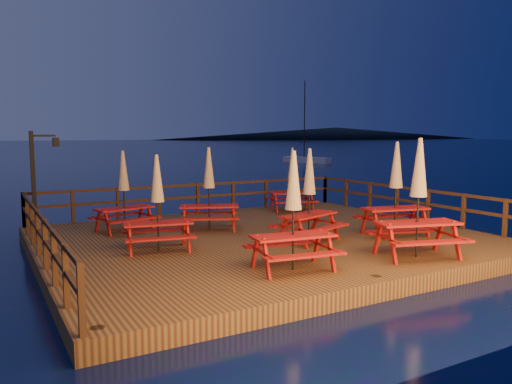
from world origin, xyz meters
TOP-DOWN VIEW (x-y plane):
  - ground at (0.00, 0.00)m, footprint 500.00×500.00m
  - deck at (0.00, 0.00)m, footprint 12.00×10.00m
  - deck_piles at (0.00, 0.00)m, footprint 11.44×9.44m
  - railing at (0.00, 1.78)m, footprint 11.80×9.75m
  - lamp_post at (-5.39, 4.55)m, footprint 0.85×0.18m
  - headland_right at (185.00, 230.00)m, footprint 230.40×86.40m
  - sailboat at (25.96, 34.87)m, footprint 2.61×6.44m
  - picnic_table_0 at (1.95, -3.85)m, footprint 2.35×2.11m
  - picnic_table_1 at (-3.27, 2.66)m, footprint 1.97×1.76m
  - picnic_table_2 at (-0.97, 1.63)m, footprint 2.18×2.02m
  - picnic_table_3 at (3.34, -1.74)m, footprint 2.17×1.92m
  - picnic_table_4 at (3.26, 3.49)m, footprint 1.99×1.78m
  - picnic_table_5 at (-1.24, -3.36)m, footprint 1.98×1.71m
  - picnic_table_6 at (0.72, -1.18)m, footprint 2.13×1.93m
  - picnic_table_7 at (-3.19, -0.25)m, footprint 1.92×1.68m

SIDE VIEW (x-z plane):
  - deck_piles at x=0.00m, z-range -1.00..0.40m
  - ground at x=0.00m, z-range 0.00..0.00m
  - deck at x=0.00m, z-range 0.00..0.40m
  - sailboat at x=25.96m, z-range -4.42..5.05m
  - railing at x=0.00m, z-range 0.61..1.71m
  - picnic_table_4 at x=3.26m, z-range 0.45..2.84m
  - picnic_table_7 at x=-3.19m, z-range 0.45..2.86m
  - picnic_table_1 at x=-3.27m, z-range 0.45..2.86m
  - picnic_table_2 at x=-0.97m, z-range 0.45..2.96m
  - picnic_table_6 at x=0.72m, z-range 0.45..2.97m
  - picnic_table_5 at x=-1.24m, z-range 0.45..3.01m
  - picnic_table_3 at x=3.34m, z-range 0.45..3.14m
  - picnic_table_0 at x=1.95m, z-range 0.46..3.27m
  - lamp_post at x=-5.39m, z-range 0.70..3.70m
  - headland_right at x=185.00m, z-range 0.00..7.00m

